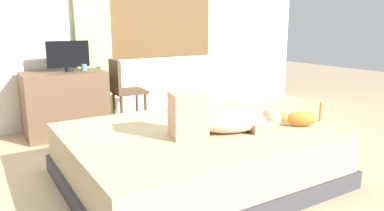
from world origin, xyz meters
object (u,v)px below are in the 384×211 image
at_px(bed, 194,155).
at_px(chair_by_desk, 123,88).
at_px(tv_monitor, 68,56).
at_px(person_lying, 222,119).
at_px(cup, 84,67).
at_px(desk, 65,104).
at_px(cat, 300,118).

xyz_separation_m(bed, chair_by_desk, (0.07, 1.76, 0.29)).
distance_m(tv_monitor, chair_by_desk, 0.74).
distance_m(person_lying, cup, 2.15).
bearing_deg(person_lying, bed, 122.14).
relative_size(tv_monitor, cup, 6.28).
relative_size(cup, chair_by_desk, 0.09).
bearing_deg(chair_by_desk, desk, 170.86).
relative_size(person_lying, chair_by_desk, 1.09).
relative_size(desk, tv_monitor, 1.87).
distance_m(bed, tv_monitor, 2.07).
bearing_deg(tv_monitor, cat, -59.44).
distance_m(bed, chair_by_desk, 1.79).
relative_size(person_lying, tv_monitor, 1.95).
bearing_deg(desk, bed, -72.00).
xyz_separation_m(person_lying, tv_monitor, (-0.66, 2.08, 0.38)).
xyz_separation_m(cat, tv_monitor, (-1.33, 2.26, 0.42)).
bearing_deg(desk, person_lying, -70.45).
relative_size(tv_monitor, chair_by_desk, 0.56).
distance_m(person_lying, cat, 0.70).
distance_m(cup, chair_by_desk, 0.52).
bearing_deg(person_lying, cat, -15.02).
bearing_deg(desk, cat, -58.03).
distance_m(cat, chair_by_desk, 2.27).
bearing_deg(bed, cup, 101.01).
bearing_deg(tv_monitor, chair_by_desk, -10.27).
xyz_separation_m(tv_monitor, cup, (0.17, -0.00, -0.14)).
relative_size(person_lying, cup, 12.26).
xyz_separation_m(desk, chair_by_desk, (0.68, -0.11, 0.14)).
height_order(tv_monitor, cup, tv_monitor).
distance_m(desk, chair_by_desk, 0.70).
height_order(person_lying, chair_by_desk, chair_by_desk).
bearing_deg(tv_monitor, desk, -180.00).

